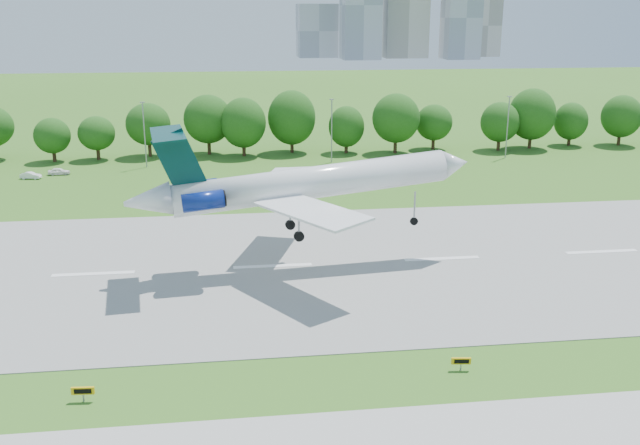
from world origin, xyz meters
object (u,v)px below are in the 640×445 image
Objects in this scene: service_vehicle_a at (31,176)px; service_vehicle_b at (59,171)px; airliner at (295,184)px; taxi_sign_left at (83,391)px.

service_vehicle_a is 4.94m from service_vehicle_b.
airliner is 65.78m from service_vehicle_a.
service_vehicle_a is at bearing 120.07° from service_vehicle_b.
airliner is 11.20× the size of service_vehicle_a.
taxi_sign_left is 0.46× the size of service_vehicle_b.
service_vehicle_b reaches higher than service_vehicle_a.
service_vehicle_b is (-37.50, 52.65, -9.13)m from airliner.
service_vehicle_a is at bearing 110.66° from taxi_sign_left.
taxi_sign_left is (-18.60, -27.34, -8.88)m from airliner.
airliner is at bearing 59.80° from taxi_sign_left.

